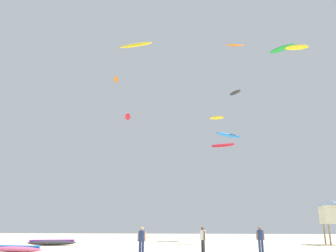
# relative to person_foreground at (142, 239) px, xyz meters

# --- Properties ---
(person_foreground) EXTENTS (0.55, 0.38, 1.69)m
(person_foreground) POSITION_rel_person_foreground_xyz_m (0.00, 0.00, 0.00)
(person_foreground) COLOR navy
(person_foreground) RESTS_ON ground
(person_midground) EXTENTS (0.56, 0.39, 1.72)m
(person_midground) POSITION_rel_person_foreground_xyz_m (7.55, 2.62, 0.02)
(person_midground) COLOR navy
(person_midground) RESTS_ON ground
(person_left) EXTENTS (0.38, 0.50, 1.69)m
(person_left) POSITION_rel_person_foreground_xyz_m (3.72, 2.58, 0.00)
(person_left) COLOR #2D2D33
(person_left) RESTS_ON ground
(kite_grounded_near) EXTENTS (4.47, 2.43, 0.52)m
(kite_grounded_near) POSITION_rel_person_foreground_xyz_m (-10.20, 9.55, -0.74)
(kite_grounded_near) COLOR #2D2D33
(kite_grounded_near) RESTS_ON ground
(kite_grounded_mid) EXTENTS (3.94, 1.57, 0.48)m
(kite_grounded_mid) POSITION_rel_person_foreground_xyz_m (-8.92, 1.41, -0.77)
(kite_grounded_mid) COLOR #E5598C
(kite_grounded_mid) RESTS_ON ground
(lifeguard_tower) EXTENTS (2.30, 2.30, 4.15)m
(lifeguard_tower) POSITION_rel_person_foreground_xyz_m (16.06, 13.82, 2.07)
(lifeguard_tower) COLOR #8C704C
(lifeguard_tower) RESTS_ON ground
(kite_aloft_0) EXTENTS (1.06, 2.67, 0.58)m
(kite_aloft_0) POSITION_rel_person_foreground_xyz_m (-11.23, 31.35, 25.22)
(kite_aloft_0) COLOR orange
(kite_aloft_1) EXTENTS (2.32, 2.74, 0.53)m
(kite_aloft_1) POSITION_rel_person_foreground_xyz_m (9.38, 35.20, 23.29)
(kite_aloft_1) COLOR #2D2D33
(kite_aloft_2) EXTENTS (2.83, 0.94, 0.53)m
(kite_aloft_2) POSITION_rel_person_foreground_xyz_m (15.35, 16.46, 21.38)
(kite_aloft_2) COLOR yellow
(kite_aloft_3) EXTENTS (2.87, 1.34, 0.51)m
(kite_aloft_3) POSITION_rel_person_foreground_xyz_m (8.73, 23.32, 25.99)
(kite_aloft_3) COLOR orange
(kite_aloft_4) EXTENTS (3.75, 1.97, 0.88)m
(kite_aloft_4) POSITION_rel_person_foreground_xyz_m (6.55, 28.72, 12.35)
(kite_aloft_4) COLOR red
(kite_aloft_5) EXTENTS (3.63, 2.96, 0.54)m
(kite_aloft_5) POSITION_rel_person_foreground_xyz_m (14.96, 21.86, 24.24)
(kite_aloft_5) COLOR green
(kite_aloft_6) EXTENTS (1.51, 3.67, 0.83)m
(kite_aloft_6) POSITION_rel_person_foreground_xyz_m (-9.74, 34.69, 19.37)
(kite_aloft_6) COLOR red
(kite_aloft_7) EXTENTS (4.40, 1.86, 0.99)m
(kite_aloft_7) POSITION_rel_person_foreground_xyz_m (-4.01, 14.30, 21.79)
(kite_aloft_7) COLOR yellow
(kite_aloft_8) EXTENTS (2.43, 0.92, 0.52)m
(kite_aloft_8) POSITION_rel_person_foreground_xyz_m (5.90, 31.30, 17.52)
(kite_aloft_8) COLOR yellow
(kite_aloft_9) EXTENTS (3.92, 3.57, 0.56)m
(kite_aloft_9) POSITION_rel_person_foreground_xyz_m (6.88, 19.99, 11.62)
(kite_aloft_9) COLOR blue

